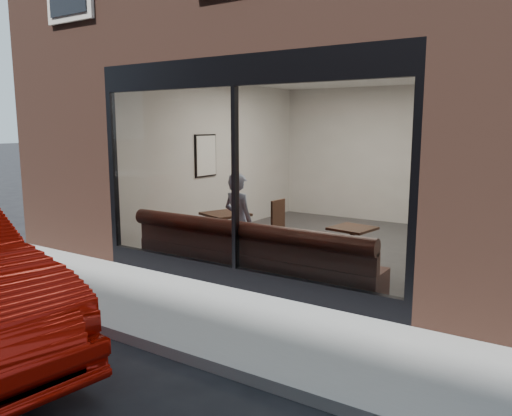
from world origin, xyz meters
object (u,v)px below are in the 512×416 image
Objects in this scene: banquette at (251,266)px; cafe_table_left at (225,214)px; cafe_table_right at (353,228)px; cafe_chair_left at (269,237)px; person at (238,222)px.

cafe_table_left is at bearing 140.54° from banquette.
cafe_table_right is 1.40× the size of cafe_chair_left.
cafe_table_left reaches higher than cafe_chair_left.
cafe_table_right is at bearing -144.98° from person.
person is 2.25× the size of cafe_table_left.
cafe_table_left is 1.02m from cafe_chair_left.
banquette is at bearing -39.46° from cafe_table_left.
cafe_table_left is 2.36m from cafe_table_right.
cafe_table_right is at bearing 161.82° from cafe_chair_left.
banquette is 5.78× the size of cafe_table_left.
cafe_table_right reaches higher than cafe_chair_left.
person is at bearing -41.87° from cafe_table_left.
cafe_table_right is (1.61, 0.73, -0.04)m from person.
person is 3.73× the size of cafe_chair_left.
cafe_chair_left is (-1.93, 0.73, -0.50)m from cafe_table_right.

